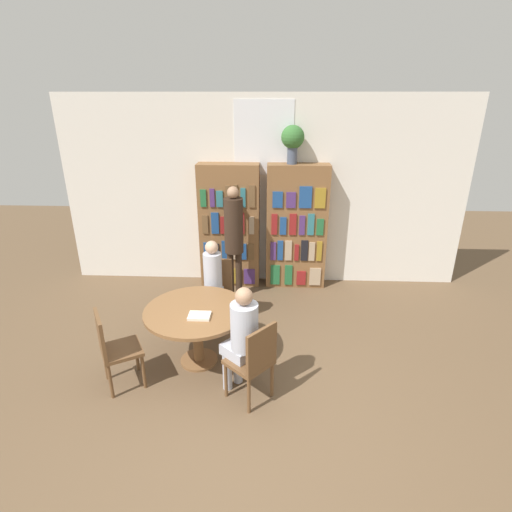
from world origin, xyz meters
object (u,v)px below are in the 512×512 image
at_px(bookshelf_left, 230,227).
at_px(flower_vase, 293,139).
at_px(seated_reader_left, 212,282).
at_px(bookshelf_right, 296,227).
at_px(librarian_standing, 234,232).
at_px(reading_table, 197,318).
at_px(chair_left_side, 216,288).
at_px(seated_reader_right, 242,334).
at_px(chair_near_camera, 113,346).
at_px(chair_far_side, 254,359).

bearing_deg(bookshelf_left, flower_vase, 0.28).
bearing_deg(seated_reader_left, bookshelf_right, -123.18).
bearing_deg(librarian_standing, reading_table, -99.47).
xyz_separation_m(bookshelf_right, chair_left_side, (-1.14, -1.24, -0.48)).
distance_m(flower_vase, seated_reader_right, 3.18).
relative_size(flower_vase, chair_near_camera, 0.62).
bearing_deg(chair_near_camera, reading_table, 90.00).
height_order(bookshelf_right, flower_vase, flower_vase).
xyz_separation_m(chair_near_camera, seated_reader_left, (0.88, 1.21, 0.19)).
distance_m(bookshelf_right, seated_reader_right, 2.76).
distance_m(bookshelf_right, librarian_standing, 1.08).
bearing_deg(librarian_standing, bookshelf_right, 27.75).
height_order(seated_reader_left, librarian_standing, librarian_standing).
distance_m(seated_reader_left, librarian_standing, 1.02).
xyz_separation_m(chair_near_camera, librarian_standing, (1.08, 2.13, 0.56)).
xyz_separation_m(reading_table, seated_reader_right, (0.56, -0.50, 0.13)).
relative_size(seated_reader_left, librarian_standing, 0.71).
distance_m(bookshelf_left, chair_near_camera, 2.84).
bearing_deg(seated_reader_right, chair_near_camera, 130.40).
relative_size(bookshelf_left, chair_left_side, 2.20).
distance_m(bookshelf_left, chair_left_side, 1.33).
bearing_deg(chair_left_side, seated_reader_right, 113.91).
bearing_deg(bookshelf_right, librarian_standing, -152.25).
relative_size(chair_left_side, chair_far_side, 1.00).
xyz_separation_m(bookshelf_left, librarian_standing, (0.12, -0.50, 0.07)).
distance_m(chair_left_side, seated_reader_left, 0.26).
bearing_deg(reading_table, bookshelf_left, 85.89).
bearing_deg(flower_vase, seated_reader_right, -101.90).
bearing_deg(reading_table, seated_reader_right, -41.79).
relative_size(flower_vase, reading_table, 0.48).
height_order(flower_vase, seated_reader_right, flower_vase).
relative_size(bookshelf_right, chair_far_side, 2.20).
bearing_deg(flower_vase, chair_left_side, -129.52).
distance_m(chair_left_side, librarian_standing, 0.95).
height_order(chair_left_side, seated_reader_right, seated_reader_right).
bearing_deg(chair_left_side, seated_reader_left, 90.00).
xyz_separation_m(bookshelf_left, chair_far_side, (0.54, -2.79, -0.48)).
relative_size(chair_near_camera, chair_left_side, 1.00).
height_order(bookshelf_left, librarian_standing, bookshelf_left).
distance_m(bookshelf_left, flower_vase, 1.67).
bearing_deg(librarian_standing, chair_left_side, -103.95).
height_order(flower_vase, chair_far_side, flower_vase).
relative_size(reading_table, chair_near_camera, 1.31).
height_order(bookshelf_right, seated_reader_left, bookshelf_right).
height_order(seated_reader_right, librarian_standing, librarian_standing).
height_order(reading_table, librarian_standing, librarian_standing).
bearing_deg(flower_vase, librarian_standing, -149.10).
bearing_deg(bookshelf_left, librarian_standing, -76.29).
bearing_deg(reading_table, librarian_standing, 80.53).
height_order(chair_near_camera, chair_far_side, same).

